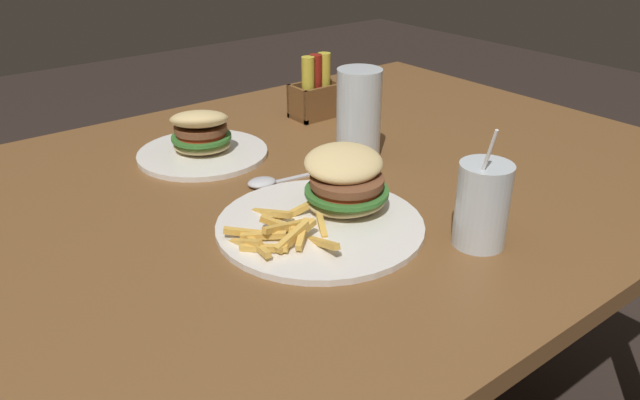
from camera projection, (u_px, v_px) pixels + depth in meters
The scene contains 7 objects.
dining_table at pixel (287, 225), 1.11m from camera, with size 1.57×1.05×0.71m.
meal_plate_near at pixel (332, 202), 0.96m from camera, with size 0.32×0.32×0.12m.
beer_glass at pixel (359, 118), 1.17m from camera, with size 0.08×0.08×0.17m.
juice_glass at pixel (482, 208), 0.88m from camera, with size 0.08×0.08×0.19m.
spoon at pixel (266, 182), 1.09m from camera, with size 0.16×0.05×0.01m.
meal_plate_far at pixel (202, 141), 1.19m from camera, with size 0.25×0.25×0.10m.
condiment_caddy at pixel (316, 94), 1.40m from camera, with size 0.11×0.07×0.14m.
Camera 1 is at (-0.56, -0.81, 1.17)m, focal length 35.00 mm.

